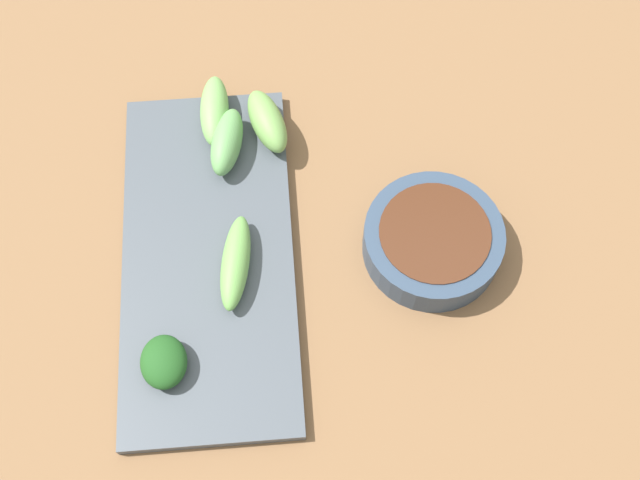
% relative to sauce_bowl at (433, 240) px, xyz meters
% --- Properties ---
extents(tabletop, '(2.10, 2.10, 0.02)m').
position_rel_sauce_bowl_xyz_m(tabletop, '(0.12, -0.03, -0.03)').
color(tabletop, brown).
rests_on(tabletop, ground).
extents(sauce_bowl, '(0.13, 0.13, 0.04)m').
position_rel_sauce_bowl_xyz_m(sauce_bowl, '(0.00, 0.00, 0.00)').
color(sauce_bowl, '#314258').
rests_on(sauce_bowl, tabletop).
extents(serving_plate, '(0.16, 0.35, 0.01)m').
position_rel_sauce_bowl_xyz_m(serving_plate, '(0.21, -0.01, -0.01)').
color(serving_plate, '#474E56').
rests_on(serving_plate, tabletop).
extents(broccoli_stalk_0, '(0.04, 0.08, 0.03)m').
position_rel_sauce_bowl_xyz_m(broccoli_stalk_0, '(0.19, -0.12, 0.01)').
color(broccoli_stalk_0, '#649F58').
rests_on(broccoli_stalk_0, serving_plate).
extents(broccoli_stalk_1, '(0.04, 0.10, 0.02)m').
position_rel_sauce_bowl_xyz_m(broccoli_stalk_1, '(0.18, 0.01, 0.00)').
color(broccoli_stalk_1, '#6AA64E').
rests_on(broccoli_stalk_1, serving_plate).
extents(broccoli_stalk_2, '(0.03, 0.08, 0.03)m').
position_rel_sauce_bowl_xyz_m(broccoli_stalk_2, '(0.20, -0.15, 0.01)').
color(broccoli_stalk_2, '#75B15A').
rests_on(broccoli_stalk_2, serving_plate).
extents(broccoli_leafy_3, '(0.04, 0.05, 0.02)m').
position_rel_sauce_bowl_xyz_m(broccoli_leafy_3, '(0.25, 0.10, 0.00)').
color(broccoli_leafy_3, '#1F501D').
rests_on(broccoli_leafy_3, serving_plate).
extents(broccoli_stalk_4, '(0.05, 0.08, 0.03)m').
position_rel_sauce_bowl_xyz_m(broccoli_stalk_4, '(0.15, -0.14, 0.01)').
color(broccoli_stalk_4, '#72A351').
rests_on(broccoli_stalk_4, serving_plate).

